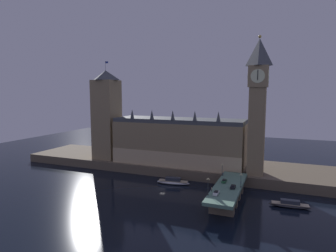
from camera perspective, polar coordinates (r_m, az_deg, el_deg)
The scene contains 17 objects.
ground_plane at distance 146.45m, azimuth -1.17°, elevation -12.62°, with size 400.00×400.00×0.00m, color black.
embankment at distance 180.66m, azimuth 3.73°, elevation -8.02°, with size 220.00×42.00×5.40m.
parliament_hall at distance 171.96m, azimuth 2.15°, elevation -3.11°, with size 79.04×24.06×33.44m.
clock_tower at distance 153.29m, azimuth 17.74°, elevation 4.59°, with size 10.16×10.27×72.31m.
victoria_tower at distance 189.41m, azimuth -12.36°, elevation 2.26°, with size 15.01×15.01×63.80m.
bridge at distance 131.23m, azimuth 12.07°, elevation -12.84°, with size 11.63×46.00×7.39m.
car_northbound_lead at distance 134.78m, azimuth 11.34°, elevation -10.87°, with size 1.90×4.74×1.36m.
car_northbound_trail at distance 118.62m, azimuth 9.75°, elevation -13.26°, with size 1.97×4.58×1.47m.
car_southbound_lead at distance 127.42m, azimuth 13.06°, elevation -11.92°, with size 2.06×4.10×1.47m.
pedestrian_near_rail at distance 121.81m, azimuth 8.85°, elevation -12.57°, with size 0.38×0.38×1.82m.
pedestrian_mid_walk at distance 132.50m, azimuth 14.57°, elevation -11.13°, with size 0.38×0.38×1.76m.
pedestrian_far_rail at distance 145.17m, azimuth 11.12°, elevation -9.50°, with size 0.38×0.38×1.63m.
street_lamp_near at distance 116.35m, azimuth 8.14°, elevation -11.67°, with size 1.34×0.60×7.12m.
street_lamp_mid at distance 128.50m, azimuth 14.60°, elevation -10.32°, with size 1.34×0.60×6.17m.
street_lamp_far at distance 144.15m, azimuth 10.96°, elevation -8.39°, with size 1.34×0.60×6.10m.
boat_upstream at distance 153.03m, azimuth 1.05°, elevation -11.23°, with size 18.12×6.79×3.72m.
boat_downstream at distance 134.33m, azimuth 23.54°, elevation -14.44°, with size 17.02×5.26×3.26m.
Camera 1 is at (54.31, -127.22, 48.08)m, focal length 30.00 mm.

